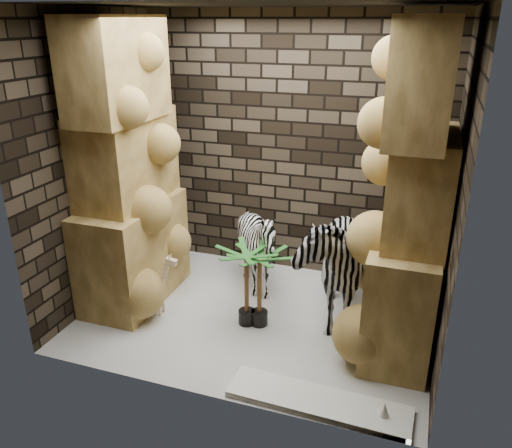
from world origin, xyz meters
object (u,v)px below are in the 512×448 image
at_px(giraffe_toy, 152,282).
at_px(palm_back, 247,286).
at_px(surfboard, 318,402).
at_px(zebra_left, 258,252).
at_px(palm_front, 259,288).
at_px(zebra_right, 330,249).

distance_m(giraffe_toy, palm_back, 1.01).
height_order(palm_back, surfboard, palm_back).
height_order(zebra_left, palm_back, zebra_left).
distance_m(palm_front, palm_back, 0.13).
relative_size(zebra_left, surfboard, 0.73).
distance_m(palm_back, surfboard, 1.38).
xyz_separation_m(zebra_right, giraffe_toy, (-1.74, -0.52, -0.40)).
relative_size(zebra_left, giraffe_toy, 1.48).
relative_size(palm_back, surfboard, 0.57).
relative_size(zebra_right, giraffe_toy, 2.11).
xyz_separation_m(zebra_right, palm_back, (-0.74, -0.40, -0.34)).
bearing_deg(palm_front, surfboard, -49.12).
distance_m(zebra_left, palm_back, 0.68).
height_order(zebra_right, zebra_left, zebra_right).
bearing_deg(zebra_right, surfboard, -92.59).
distance_m(giraffe_toy, palm_front, 1.14).
bearing_deg(zebra_right, palm_front, -160.21).
bearing_deg(palm_front, palm_back, -168.23).
height_order(zebra_right, palm_front, zebra_right).
distance_m(zebra_right, palm_front, 0.80).
distance_m(zebra_right, giraffe_toy, 1.86).
bearing_deg(zebra_left, giraffe_toy, -128.44).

